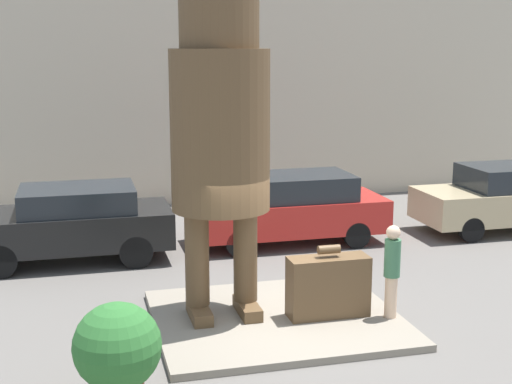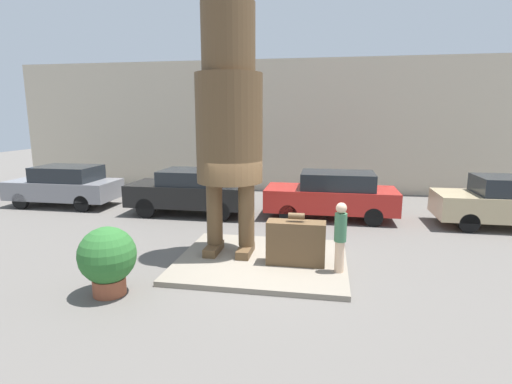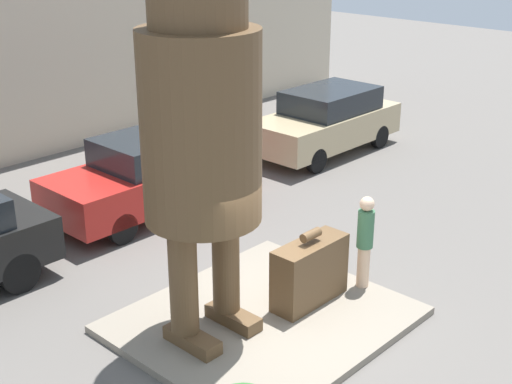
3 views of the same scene
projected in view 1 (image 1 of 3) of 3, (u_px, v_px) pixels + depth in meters
name	position (u px, v px, depth m)	size (l,w,h in m)	color
ground_plane	(276.00, 322.00, 12.12)	(60.00, 60.00, 0.00)	#605B56
pedestal	(276.00, 319.00, 12.11)	(4.09, 3.57, 0.12)	gray
building_backdrop	(184.00, 100.00, 20.87)	(28.00, 0.60, 6.11)	beige
statue_figure	(220.00, 107.00, 11.49)	(1.63, 1.63, 6.02)	brown
giant_suitcase	(328.00, 286.00, 11.99)	(1.37, 0.49, 1.24)	brown
tourist	(392.00, 267.00, 11.85)	(0.27, 0.27, 1.59)	beige
parked_car_black	(71.00, 222.00, 15.39)	(4.40, 1.89, 1.64)	black
parked_car_red	(291.00, 208.00, 16.85)	(4.51, 1.83, 1.65)	#B2231E
parked_car_tan	(505.00, 197.00, 18.00)	(4.36, 1.82, 1.67)	tan
planter_pot	(117.00, 351.00, 9.14)	(1.15, 1.15, 1.41)	brown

